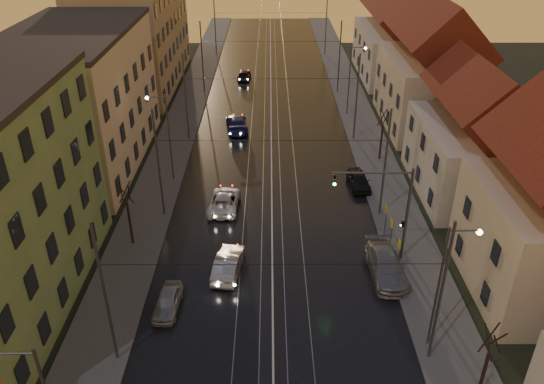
{
  "coord_description": "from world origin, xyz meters",
  "views": [
    {
      "loc": [
        -0.16,
        -11.98,
        22.47
      ],
      "look_at": [
        -0.0,
        22.5,
        2.97
      ],
      "focal_mm": 35.0,
      "sensor_mm": 36.0,
      "label": 1
    }
  ],
  "objects_px": {
    "street_lamp_3": "(352,73)",
    "driving_car_4": "(244,75)",
    "parked_right_2": "(359,180)",
    "parked_right_1": "(386,266)",
    "traffic_light_mast": "(393,204)",
    "driving_car_3": "(237,123)",
    "driving_car_2": "(224,201)",
    "street_lamp_1": "(446,277)",
    "street_lamp_2": "(165,129)",
    "driving_car_1": "(228,264)",
    "parked_left_3": "(168,301)"
  },
  "relations": [
    {
      "from": "street_lamp_3",
      "to": "driving_car_4",
      "type": "distance_m",
      "value": 18.9
    },
    {
      "from": "street_lamp_3",
      "to": "parked_right_2",
      "type": "xyz_separation_m",
      "value": [
        -1.54,
        -17.43,
        -4.21
      ]
    },
    {
      "from": "parked_right_1",
      "to": "traffic_light_mast",
      "type": "bearing_deg",
      "value": 74.21
    },
    {
      "from": "driving_car_3",
      "to": "driving_car_2",
      "type": "bearing_deg",
      "value": 82.06
    },
    {
      "from": "street_lamp_1",
      "to": "driving_car_4",
      "type": "bearing_deg",
      "value": 104.53
    },
    {
      "from": "street_lamp_2",
      "to": "driving_car_4",
      "type": "relative_size",
      "value": 2.01
    },
    {
      "from": "street_lamp_1",
      "to": "driving_car_4",
      "type": "distance_m",
      "value": 51.09
    },
    {
      "from": "driving_car_2",
      "to": "driving_car_4",
      "type": "distance_m",
      "value": 34.16
    },
    {
      "from": "street_lamp_2",
      "to": "traffic_light_mast",
      "type": "xyz_separation_m",
      "value": [
        17.1,
        -12.0,
        -0.29
      ]
    },
    {
      "from": "traffic_light_mast",
      "to": "driving_car_2",
      "type": "xyz_separation_m",
      "value": [
        -11.86,
        7.13,
        -3.91
      ]
    },
    {
      "from": "street_lamp_2",
      "to": "driving_car_3",
      "type": "bearing_deg",
      "value": 65.01
    },
    {
      "from": "street_lamp_2",
      "to": "driving_car_1",
      "type": "height_order",
      "value": "street_lamp_2"
    },
    {
      "from": "driving_car_4",
      "to": "parked_right_1",
      "type": "xyz_separation_m",
      "value": [
        11.27,
        -42.98,
        0.1
      ]
    },
    {
      "from": "parked_left_3",
      "to": "traffic_light_mast",
      "type": "bearing_deg",
      "value": 21.96
    },
    {
      "from": "street_lamp_1",
      "to": "parked_right_1",
      "type": "relative_size",
      "value": 1.49
    },
    {
      "from": "traffic_light_mast",
      "to": "driving_car_3",
      "type": "height_order",
      "value": "traffic_light_mast"
    },
    {
      "from": "street_lamp_1",
      "to": "parked_right_2",
      "type": "height_order",
      "value": "street_lamp_1"
    },
    {
      "from": "street_lamp_1",
      "to": "parked_right_1",
      "type": "distance_m",
      "value": 7.67
    },
    {
      "from": "street_lamp_3",
      "to": "parked_right_2",
      "type": "relative_size",
      "value": 2.01
    },
    {
      "from": "driving_car_4",
      "to": "parked_right_2",
      "type": "distance_m",
      "value": 32.7
    },
    {
      "from": "street_lamp_2",
      "to": "driving_car_4",
      "type": "xyz_separation_m",
      "value": [
        5.44,
        29.29,
        -4.21
      ]
    },
    {
      "from": "driving_car_4",
      "to": "parked_right_2",
      "type": "xyz_separation_m",
      "value": [
        11.23,
        -30.71,
        0.0
      ]
    },
    {
      "from": "street_lamp_3",
      "to": "parked_left_3",
      "type": "bearing_deg",
      "value": -115.28
    },
    {
      "from": "street_lamp_3",
      "to": "driving_car_3",
      "type": "xyz_separation_m",
      "value": [
        -12.84,
        -4.48,
        -4.11
      ]
    },
    {
      "from": "driving_car_3",
      "to": "parked_right_1",
      "type": "bearing_deg",
      "value": 106.72
    },
    {
      "from": "street_lamp_2",
      "to": "parked_right_1",
      "type": "bearing_deg",
      "value": -39.35
    },
    {
      "from": "driving_car_1",
      "to": "driving_car_2",
      "type": "distance_m",
      "value": 8.51
    },
    {
      "from": "street_lamp_1",
      "to": "traffic_light_mast",
      "type": "xyz_separation_m",
      "value": [
        -1.11,
        8.0,
        -0.29
      ]
    },
    {
      "from": "driving_car_1",
      "to": "parked_right_1",
      "type": "bearing_deg",
      "value": -174.16
    },
    {
      "from": "street_lamp_2",
      "to": "traffic_light_mast",
      "type": "height_order",
      "value": "street_lamp_2"
    },
    {
      "from": "parked_right_2",
      "to": "street_lamp_1",
      "type": "bearing_deg",
      "value": -90.18
    },
    {
      "from": "street_lamp_1",
      "to": "parked_right_2",
      "type": "distance_m",
      "value": 19.1
    },
    {
      "from": "driving_car_4",
      "to": "parked_left_3",
      "type": "height_order",
      "value": "driving_car_4"
    },
    {
      "from": "parked_right_1",
      "to": "parked_right_2",
      "type": "distance_m",
      "value": 12.27
    },
    {
      "from": "driving_car_4",
      "to": "parked_right_1",
      "type": "bearing_deg",
      "value": 108.94
    },
    {
      "from": "traffic_light_mast",
      "to": "parked_right_1",
      "type": "bearing_deg",
      "value": -103.08
    },
    {
      "from": "street_lamp_3",
      "to": "driving_car_2",
      "type": "distance_m",
      "value": 24.93
    },
    {
      "from": "street_lamp_3",
      "to": "driving_car_1",
      "type": "relative_size",
      "value": 1.8
    },
    {
      "from": "parked_left_3",
      "to": "driving_car_3",
      "type": "bearing_deg",
      "value": 87.52
    },
    {
      "from": "driving_car_3",
      "to": "parked_right_2",
      "type": "xyz_separation_m",
      "value": [
        11.3,
        -12.95,
        -0.1
      ]
    },
    {
      "from": "street_lamp_1",
      "to": "parked_right_1",
      "type": "height_order",
      "value": "street_lamp_1"
    },
    {
      "from": "street_lamp_1",
      "to": "parked_right_2",
      "type": "relative_size",
      "value": 2.01
    },
    {
      "from": "street_lamp_2",
      "to": "driving_car_3",
      "type": "relative_size",
      "value": 1.49
    },
    {
      "from": "traffic_light_mast",
      "to": "parked_right_1",
      "type": "relative_size",
      "value": 1.34
    },
    {
      "from": "street_lamp_2",
      "to": "parked_right_2",
      "type": "distance_m",
      "value": 17.25
    },
    {
      "from": "driving_car_3",
      "to": "parked_right_1",
      "type": "distance_m",
      "value": 27.64
    },
    {
      "from": "parked_left_3",
      "to": "parked_right_2",
      "type": "relative_size",
      "value": 0.9
    },
    {
      "from": "street_lamp_2",
      "to": "driving_car_2",
      "type": "height_order",
      "value": "street_lamp_2"
    },
    {
      "from": "driving_car_2",
      "to": "driving_car_3",
      "type": "xyz_separation_m",
      "value": [
        0.13,
        16.39,
        0.09
      ]
    },
    {
      "from": "street_lamp_1",
      "to": "driving_car_2",
      "type": "xyz_separation_m",
      "value": [
        -12.97,
        15.12,
        -4.2
      ]
    }
  ]
}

